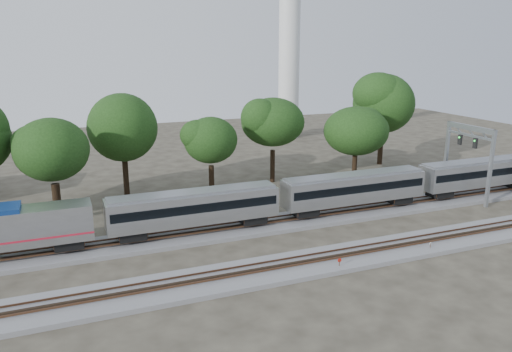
{
  "coord_description": "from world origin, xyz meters",
  "views": [
    {
      "loc": [
        -18.81,
        -38.41,
        18.14
      ],
      "look_at": [
        -1.47,
        5.0,
        5.79
      ],
      "focal_mm": 35.0,
      "sensor_mm": 36.0,
      "label": 1
    }
  ],
  "objects": [
    {
      "name": "switch_stand_white",
      "position": [
        11.35,
        -5.37,
        0.58
      ],
      "size": [
        0.28,
        0.12,
        0.91
      ],
      "rotation": [
        0.0,
        0.0,
        0.35
      ],
      "color": "#512D19",
      "rests_on": "ground"
    },
    {
      "name": "ground",
      "position": [
        0.0,
        0.0,
        0.0
      ],
      "size": [
        160.0,
        160.0,
        0.0
      ],
      "primitive_type": "plane",
      "color": "#383328",
      "rests_on": "ground"
    },
    {
      "name": "train",
      "position": [
        19.51,
        6.0,
        3.08
      ],
      "size": [
        104.0,
        2.96,
        4.37
      ],
      "color": "#B7BABF",
      "rests_on": "ground"
    },
    {
      "name": "switch_stand_red",
      "position": [
        1.71,
        -5.68,
        0.68
      ],
      "size": [
        0.34,
        0.06,
        1.06
      ],
      "rotation": [
        0.0,
        0.0,
        -0.03
      ],
      "color": "#512D19",
      "rests_on": "ground"
    },
    {
      "name": "tree_6",
      "position": [
        18.51,
        18.46,
        6.8
      ],
      "size": [
        6.94,
        6.94,
        9.78
      ],
      "color": "black",
      "rests_on": "ground"
    },
    {
      "name": "signal_gantry",
      "position": [
        26.06,
        6.0,
        6.54
      ],
      "size": [
        0.62,
        7.38,
        8.98
      ],
      "color": "gray",
      "rests_on": "ground"
    },
    {
      "name": "tree_3",
      "position": [
        -11.69,
        22.68,
        8.47
      ],
      "size": [
        8.63,
        8.63,
        12.16
      ],
      "color": "black",
      "rests_on": "ground"
    },
    {
      "name": "tree_5",
      "position": [
        7.58,
        21.63,
        8.18
      ],
      "size": [
        8.33,
        8.33,
        11.75
      ],
      "color": "black",
      "rests_on": "ground"
    },
    {
      "name": "track_near",
      "position": [
        0.0,
        -4.0,
        0.21
      ],
      "size": [
        160.0,
        5.0,
        0.73
      ],
      "color": "slate",
      "rests_on": "ground"
    },
    {
      "name": "track_far",
      "position": [
        0.0,
        6.0,
        0.21
      ],
      "size": [
        160.0,
        5.0,
        0.73
      ],
      "color": "slate",
      "rests_on": "ground"
    },
    {
      "name": "switch_lever",
      "position": [
        6.78,
        -5.47,
        0.15
      ],
      "size": [
        0.54,
        0.38,
        0.3
      ],
      "primitive_type": "cube",
      "rotation": [
        0.0,
        0.0,
        0.17
      ],
      "color": "#512D19",
      "rests_on": "ground"
    },
    {
      "name": "tree_7",
      "position": [
        27.34,
        24.95,
        9.46
      ],
      "size": [
        9.62,
        9.62,
        13.57
      ],
      "color": "black",
      "rests_on": "ground"
    },
    {
      "name": "tree_4",
      "position": [
        -1.83,
        18.94,
        6.88
      ],
      "size": [
        7.01,
        7.01,
        9.89
      ],
      "color": "black",
      "rests_on": "ground"
    },
    {
      "name": "tree_2",
      "position": [
        -19.71,
        15.28,
        7.8
      ],
      "size": [
        7.94,
        7.94,
        11.2
      ],
      "color": "black",
      "rests_on": "ground"
    }
  ]
}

